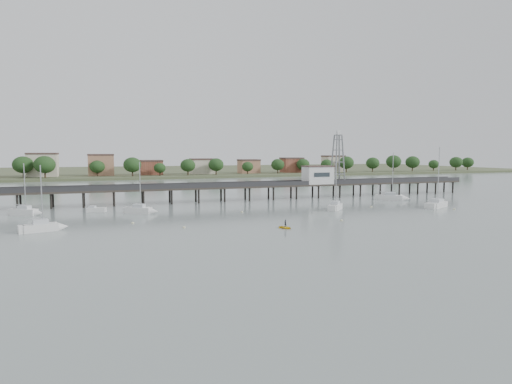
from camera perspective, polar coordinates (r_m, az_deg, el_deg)
ground_plane at (r=61.94m, az=13.47°, el=-7.09°), size 500.00×500.00×0.00m
pier at (r=115.90m, az=-2.80°, el=0.68°), size 150.00×5.00×5.50m
pier_building at (r=125.17m, az=8.24°, el=2.30°), size 8.40×5.40×5.30m
lattice_tower at (r=128.16m, az=10.85°, el=4.31°), size 3.20×3.20×15.50m
sailboat_b at (r=95.31m, az=-14.78°, el=-2.39°), size 7.07×5.23×11.65m
sailboat_c at (r=100.50m, az=10.67°, el=-1.92°), size 6.43×6.50×11.81m
sailboat_e at (r=124.27m, az=18.11°, el=-0.72°), size 8.13×7.12×13.87m
sailboat_d at (r=112.75m, az=23.23°, el=-1.49°), size 9.58×6.72×15.36m
sailboat_a at (r=79.92m, az=-26.08°, el=-4.23°), size 7.23×3.82×11.59m
sailboat_f at (r=101.53m, az=-28.05°, el=-2.38°), size 6.98×4.86×11.40m
white_tender at (r=100.96m, az=-20.56°, el=-2.23°), size 4.27×2.77×1.54m
yellow_dinghy at (r=74.60m, az=3.93°, el=-4.85°), size 1.90×1.28×2.58m
dinghy_occupant at (r=74.60m, az=3.93°, el=-4.85°), size 0.91×1.37×0.31m
mooring_buoys at (r=89.11m, az=5.55°, el=-3.14°), size 71.94×18.11×0.39m
far_shore at (r=292.44m, az=-12.88°, el=2.79°), size 500.00×170.00×10.40m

